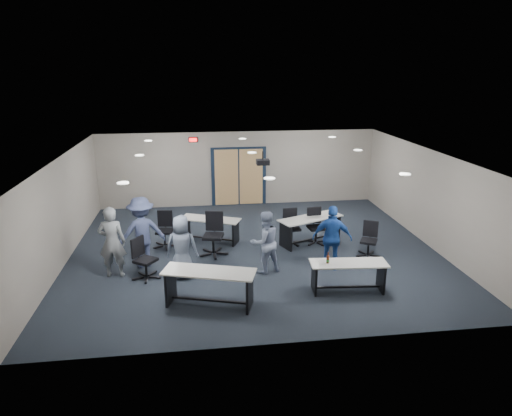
{
  "coord_description": "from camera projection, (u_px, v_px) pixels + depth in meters",
  "views": [
    {
      "loc": [
        -1.5,
        -11.71,
        4.92
      ],
      "look_at": [
        0.01,
        -0.3,
        1.34
      ],
      "focal_mm": 32.0,
      "sensor_mm": 36.0,
      "label": 1
    }
  ],
  "objects": [
    {
      "name": "exit_sign",
      "position": [
        193.0,
        140.0,
        16.01
      ],
      "size": [
        0.32,
        0.07,
        0.18
      ],
      "color": "black",
      "rests_on": "back_wall"
    },
    {
      "name": "person_plaid",
      "position": [
        182.0,
        247.0,
        10.89
      ],
      "size": [
        0.83,
        0.6,
        1.58
      ],
      "primitive_type": "imported",
      "rotation": [
        0.0,
        0.0,
        3.01
      ],
      "color": "slate",
      "rests_on": "floor"
    },
    {
      "name": "back_wall",
      "position": [
        239.0,
        169.0,
        16.59
      ],
      "size": [
        10.0,
        0.04,
        2.7
      ],
      "primitive_type": "cube",
      "color": "gray",
      "rests_on": "floor"
    },
    {
      "name": "ceiling_can_lights",
      "position": [
        253.0,
        154.0,
        12.17
      ],
      "size": [
        6.24,
        5.74,
        0.02
      ],
      "primitive_type": null,
      "color": "white",
      "rests_on": "ceiling"
    },
    {
      "name": "chair_back_b",
      "position": [
        213.0,
        235.0,
        12.28
      ],
      "size": [
        0.88,
        0.88,
        1.16
      ],
      "primitive_type": null,
      "rotation": [
        0.0,
        0.0,
        -0.23
      ],
      "color": "black",
      "rests_on": "floor"
    },
    {
      "name": "person_gray",
      "position": [
        112.0,
        242.0,
        10.94
      ],
      "size": [
        0.67,
        0.45,
        1.77
      ],
      "primitive_type": "imported",
      "rotation": [
        0.0,
        0.0,
        3.09
      ],
      "color": "gray",
      "rests_on": "floor"
    },
    {
      "name": "table_front_right",
      "position": [
        348.0,
        271.0,
        10.31
      ],
      "size": [
        1.77,
        0.72,
        0.96
      ],
      "rotation": [
        0.0,
        0.0,
        -0.08
      ],
      "color": "#BAB9B0",
      "rests_on": "floor"
    },
    {
      "name": "chair_back_c",
      "position": [
        292.0,
        227.0,
        13.1
      ],
      "size": [
        0.69,
        0.69,
        1.01
      ],
      "primitive_type": null,
      "rotation": [
        0.0,
        0.0,
        0.09
      ],
      "color": "black",
      "rests_on": "floor"
    },
    {
      "name": "ceiling_projector",
      "position": [
        263.0,
        162.0,
        12.53
      ],
      "size": [
        0.35,
        0.32,
        0.37
      ],
      "color": "black",
      "rests_on": "ceiling"
    },
    {
      "name": "left_wall",
      "position": [
        62.0,
        212.0,
        11.71
      ],
      "size": [
        0.04,
        9.0,
        2.7
      ],
      "primitive_type": "cube",
      "color": "gray",
      "rests_on": "floor"
    },
    {
      "name": "chair_back_a",
      "position": [
        164.0,
        230.0,
        12.85
      ],
      "size": [
        0.72,
        0.72,
        1.02
      ],
      "primitive_type": null,
      "rotation": [
        0.0,
        0.0,
        -0.13
      ],
      "color": "black",
      "rests_on": "floor"
    },
    {
      "name": "floor",
      "position": [
        254.0,
        250.0,
        12.73
      ],
      "size": [
        10.0,
        10.0,
        0.0
      ],
      "primitive_type": "plane",
      "color": "black",
      "rests_on": "ground"
    },
    {
      "name": "front_wall",
      "position": [
        287.0,
        277.0,
        8.07
      ],
      "size": [
        10.0,
        0.04,
        2.7
      ],
      "primitive_type": "cube",
      "color": "gray",
      "rests_on": "floor"
    },
    {
      "name": "chair_back_d",
      "position": [
        316.0,
        226.0,
        13.12
      ],
      "size": [
        0.71,
        0.71,
        1.03
      ],
      "primitive_type": null,
      "rotation": [
        0.0,
        0.0,
        0.11
      ],
      "color": "black",
      "rests_on": "floor"
    },
    {
      "name": "table_back_right",
      "position": [
        311.0,
        225.0,
        13.13
      ],
      "size": [
        2.01,
        1.33,
        0.9
      ],
      "rotation": [
        0.0,
        0.0,
        0.4
      ],
      "color": "#BAB9B0",
      "rests_on": "floor"
    },
    {
      "name": "chair_loose_right",
      "position": [
        369.0,
        240.0,
        12.21
      ],
      "size": [
        0.81,
        0.81,
        0.95
      ],
      "primitive_type": null,
      "rotation": [
        0.0,
        0.0,
        -0.5
      ],
      "color": "black",
      "rests_on": "floor"
    },
    {
      "name": "chair_loose_left",
      "position": [
        145.0,
        259.0,
        10.92
      ],
      "size": [
        0.89,
        0.89,
        1.02
      ],
      "primitive_type": null,
      "rotation": [
        0.0,
        0.0,
        0.96
      ],
      "color": "black",
      "rests_on": "floor"
    },
    {
      "name": "table_back_left",
      "position": [
        210.0,
        226.0,
        13.26
      ],
      "size": [
        1.82,
        1.2,
        0.7
      ],
      "rotation": [
        0.0,
        0.0,
        -0.4
      ],
      "color": "#BAB9B0",
      "rests_on": "floor"
    },
    {
      "name": "right_wall",
      "position": [
        429.0,
        198.0,
        12.96
      ],
      "size": [
        0.04,
        9.0,
        2.7
      ],
      "primitive_type": "cube",
      "color": "gray",
      "rests_on": "floor"
    },
    {
      "name": "ceiling",
      "position": [
        254.0,
        155.0,
        11.93
      ],
      "size": [
        10.0,
        9.0,
        0.04
      ],
      "primitive_type": "cube",
      "color": "white",
      "rests_on": "back_wall"
    },
    {
      "name": "table_front_left",
      "position": [
        209.0,
        282.0,
        9.68
      ],
      "size": [
        2.07,
        1.2,
        0.8
      ],
      "rotation": [
        0.0,
        0.0,
        -0.3
      ],
      "color": "#BAB9B0",
      "rests_on": "floor"
    },
    {
      "name": "person_back",
      "position": [
        142.0,
        232.0,
        11.51
      ],
      "size": [
        1.33,
        0.99,
        1.83
      ],
      "primitive_type": "imported",
      "rotation": [
        0.0,
        0.0,
        3.43
      ],
      "color": "#3F4971",
      "rests_on": "floor"
    },
    {
      "name": "double_door",
      "position": [
        239.0,
        177.0,
        16.64
      ],
      "size": [
        2.0,
        0.07,
        2.2
      ],
      "color": "black",
      "rests_on": "back_wall"
    },
    {
      "name": "person_lightblue",
      "position": [
        265.0,
        242.0,
        11.21
      ],
      "size": [
        0.92,
        0.82,
        1.58
      ],
      "primitive_type": "imported",
      "rotation": [
        0.0,
        0.0,
        3.49
      ],
      "color": "#94A2C3",
      "rests_on": "floor"
    },
    {
      "name": "person_navy",
      "position": [
        332.0,
        238.0,
        11.34
      ],
      "size": [
        1.05,
        0.67,
        1.66
      ],
      "primitive_type": "imported",
      "rotation": [
        0.0,
        0.0,
        2.84
      ],
      "color": "#1B4499",
      "rests_on": "floor"
    }
  ]
}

